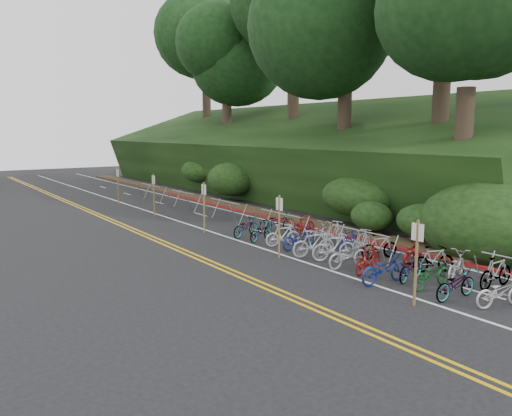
# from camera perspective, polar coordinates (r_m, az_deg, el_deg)

# --- Properties ---
(ground) EXTENTS (120.00, 120.00, 0.00)m
(ground) POSITION_cam_1_polar(r_m,az_deg,el_deg) (15.89, 12.12, -9.60)
(ground) COLOR black
(ground) RESTS_ON ground
(road_markings) EXTENTS (7.47, 80.00, 0.01)m
(road_markings) POSITION_cam_1_polar(r_m,az_deg,el_deg) (23.96, -4.79, -3.18)
(road_markings) COLOR gold
(road_markings) RESTS_ON ground
(red_curb) EXTENTS (0.25, 28.00, 0.10)m
(red_curb) POSITION_cam_1_polar(r_m,az_deg,el_deg) (28.28, 2.14, -1.22)
(red_curb) COLOR maroon
(red_curb) RESTS_ON ground
(embankment) EXTENTS (14.30, 48.14, 9.11)m
(embankment) POSITION_cam_1_polar(r_m,az_deg,el_deg) (37.95, 4.48, 5.14)
(embankment) COLOR black
(embankment) RESTS_ON ground
(tree_cluster) EXTENTS (32.76, 54.30, 18.94)m
(tree_cluster) POSITION_cam_1_polar(r_m,az_deg,el_deg) (39.01, -2.16, 18.88)
(tree_cluster) COLOR #2D2319
(tree_cluster) RESTS_ON ground
(bike_racks_rest) EXTENTS (1.14, 23.00, 1.17)m
(bike_racks_rest) POSITION_cam_1_polar(r_m,az_deg,el_deg) (27.46, -3.61, 0.17)
(bike_racks_rest) COLOR gray
(bike_racks_rest) RESTS_ON ground
(signpost_near) EXTENTS (0.08, 0.40, 2.50)m
(signpost_near) POSITION_cam_1_polar(r_m,az_deg,el_deg) (14.90, 17.85, -5.35)
(signpost_near) COLOR brown
(signpost_near) RESTS_ON ground
(signposts_rest) EXTENTS (0.08, 18.40, 2.50)m
(signposts_rest) POSITION_cam_1_polar(r_m,az_deg,el_deg) (27.11, -9.06, 1.19)
(signposts_rest) COLOR brown
(signposts_rest) RESTS_ON ground
(bike_front) EXTENTS (0.79, 1.98, 1.02)m
(bike_front) POSITION_cam_1_polar(r_m,az_deg,el_deg) (16.97, 14.40, -6.70)
(bike_front) COLOR navy
(bike_front) RESTS_ON ground
(bike_valet) EXTENTS (3.50, 14.11, 1.10)m
(bike_valet) POSITION_cam_1_polar(r_m,az_deg,el_deg) (19.74, 11.63, -4.51)
(bike_valet) COLOR beige
(bike_valet) RESTS_ON ground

